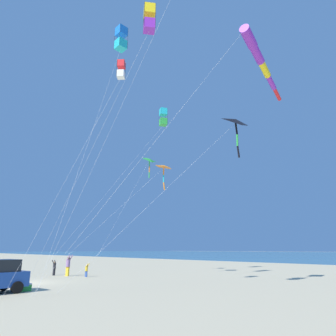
% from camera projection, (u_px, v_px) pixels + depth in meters
% --- Properties ---
extents(ground_plane, '(600.00, 600.00, 0.00)m').
position_uv_depth(ground_plane, '(26.00, 283.00, 22.26)').
color(ground_plane, '#C6B58C').
extents(cooler_box, '(0.62, 0.42, 0.42)m').
position_uv_depth(cooler_box, '(25.00, 287.00, 18.11)').
color(cooler_box, green).
rests_on(cooler_box, ground_plane).
extents(person_adult_flyer, '(0.57, 0.66, 1.92)m').
position_uv_depth(person_adult_flyer, '(68.00, 264.00, 28.38)').
color(person_adult_flyer, gold).
rests_on(person_adult_flyer, ground_plane).
extents(person_child_grey_jacket, '(0.38, 0.42, 1.19)m').
position_uv_depth(person_child_grey_jacket, '(87.00, 269.00, 27.36)').
color(person_child_grey_jacket, '#335199').
rests_on(person_child_grey_jacket, ground_plane).
extents(person_bystander_far, '(0.51, 0.47, 1.43)m').
position_uv_depth(person_bystander_far, '(54.00, 267.00, 28.99)').
color(person_bystander_far, '#232328').
rests_on(person_bystander_far, ground_plane).
extents(kite_box_purple_drifting, '(2.91, 9.85, 16.96)m').
position_uv_depth(kite_box_purple_drifting, '(149.00, 19.00, 18.37)').
color(kite_box_purple_drifting, yellow).
rests_on(kite_box_purple_drifting, ground_plane).
extents(kite_box_long_streamer_right, '(5.49, 2.54, 15.24)m').
position_uv_depth(kite_box_long_streamer_right, '(121.00, 70.00, 20.99)').
color(kite_box_long_streamer_right, red).
rests_on(kite_box_long_streamer_right, ground_plane).
extents(kite_delta_red_high_left, '(6.48, 2.70, 12.67)m').
position_uv_depth(kite_delta_red_high_left, '(150.00, 160.00, 34.16)').
color(kite_delta_red_high_left, green).
rests_on(kite_delta_red_high_left, ground_plane).
extents(kite_box_blue_topmost, '(6.12, 2.39, 21.14)m').
position_uv_depth(kite_box_blue_topmost, '(121.00, 39.00, 25.98)').
color(kite_box_blue_topmost, blue).
rests_on(kite_box_blue_topmost, ground_plane).
extents(kite_delta_striped_overhead, '(10.23, 6.12, 10.96)m').
position_uv_depth(kite_delta_striped_overhead, '(164.00, 167.00, 31.12)').
color(kite_delta_striped_overhead, orange).
rests_on(kite_delta_striped_overhead, ground_plane).
extents(kite_box_white_trailing, '(14.80, 3.55, 18.48)m').
position_uv_depth(kite_box_white_trailing, '(163.00, 117.00, 35.26)').
color(kite_box_white_trailing, '#1EB7C6').
rests_on(kite_box_white_trailing, ground_plane).
extents(kite_delta_teal_far_right, '(11.69, 6.40, 12.48)m').
position_uv_depth(kite_delta_teal_far_right, '(236.00, 122.00, 23.05)').
color(kite_delta_teal_far_right, black).
rests_on(kite_delta_teal_far_right, ground_plane).
extents(kite_windsock_small_distant, '(13.46, 10.31, 14.41)m').
position_uv_depth(kite_windsock_small_distant, '(259.00, 59.00, 18.43)').
color(kite_windsock_small_distant, purple).
rests_on(kite_windsock_small_distant, ground_plane).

